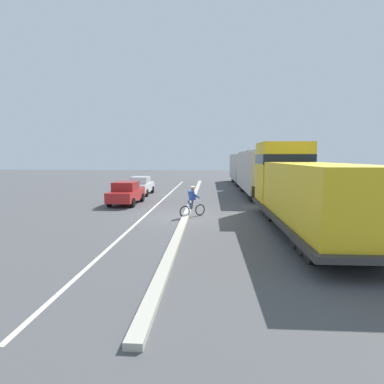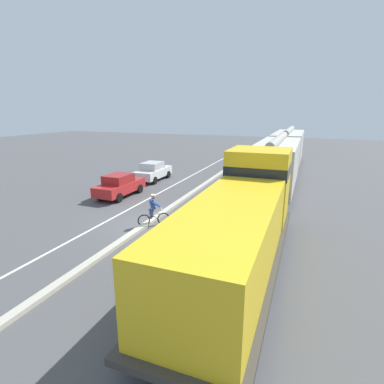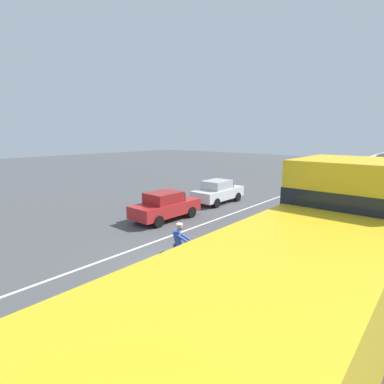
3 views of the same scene
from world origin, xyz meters
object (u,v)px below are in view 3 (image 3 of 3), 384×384
(parked_car_red, at_px, (165,206))
(cyclist, at_px, (179,248))
(parked_car_white, at_px, (218,191))
(locomotive, at_px, (299,305))

(parked_car_red, relative_size, cyclist, 2.47)
(cyclist, bearing_deg, parked_car_white, 118.34)
(locomotive, bearing_deg, parked_car_red, 147.09)
(parked_car_white, bearing_deg, parked_car_red, -87.45)
(locomotive, height_order, parked_car_white, locomotive)
(locomotive, height_order, cyclist, locomotive)
(locomotive, distance_m, cyclist, 5.89)
(parked_car_red, distance_m, parked_car_white, 5.47)
(cyclist, bearing_deg, locomotive, -24.85)
(locomotive, bearing_deg, cyclist, 155.15)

